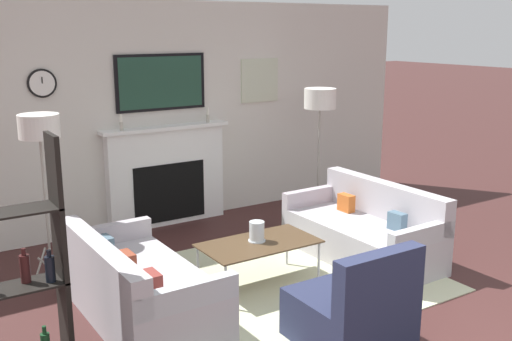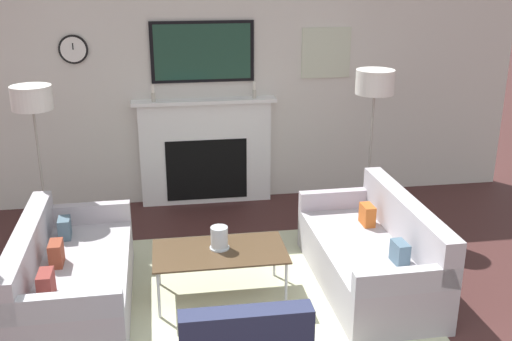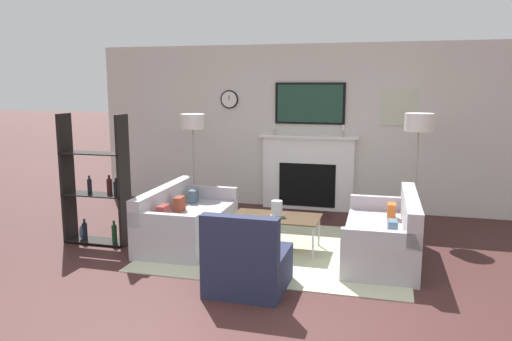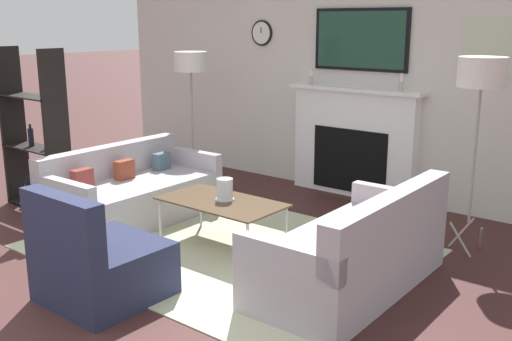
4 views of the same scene
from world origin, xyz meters
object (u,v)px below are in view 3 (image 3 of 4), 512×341
(floor_lamp_right, at_px, (419,124))
(shelf_unit, at_px, (96,187))
(floor_lamp_left, at_px, (193,123))
(couch_right, at_px, (385,237))
(armchair, at_px, (247,265))
(hurricane_candle, at_px, (277,209))
(couch_left, at_px, (186,222))
(coffee_table, at_px, (276,218))

(floor_lamp_right, bearing_deg, shelf_unit, -158.01)
(shelf_unit, bearing_deg, floor_lamp_left, 66.70)
(couch_right, relative_size, shelf_unit, 1.02)
(armchair, xyz_separation_m, hurricane_candle, (-0.00, 1.35, 0.24))
(armchair, bearing_deg, floor_lamp_left, 121.90)
(hurricane_candle, distance_m, floor_lamp_left, 2.24)
(shelf_unit, bearing_deg, floor_lamp_right, 21.99)
(couch_left, height_order, shelf_unit, shelf_unit)
(couch_right, height_order, floor_lamp_left, floor_lamp_left)
(floor_lamp_left, bearing_deg, shelf_unit, -113.30)
(couch_right, xyz_separation_m, floor_lamp_left, (-2.93, 1.28, 1.19))
(armchair, distance_m, hurricane_candle, 1.37)
(couch_right, relative_size, armchair, 2.06)
(couch_left, height_order, hurricane_candle, couch_left)
(floor_lamp_left, bearing_deg, armchair, -58.10)
(couch_left, relative_size, floor_lamp_right, 1.02)
(coffee_table, distance_m, shelf_unit, 2.35)
(armchair, distance_m, floor_lamp_left, 3.27)
(couch_right, xyz_separation_m, floor_lamp_right, (0.39, 1.28, 1.24))
(couch_right, distance_m, floor_lamp_left, 3.41)
(couch_right, relative_size, coffee_table, 1.57)
(couch_right, height_order, armchair, armchair)
(coffee_table, bearing_deg, couch_left, -179.71)
(couch_right, xyz_separation_m, armchair, (-1.32, -1.30, -0.00))
(couch_left, relative_size, armchair, 2.04)
(armchair, height_order, floor_lamp_right, floor_lamp_right)
(shelf_unit, bearing_deg, coffee_table, 8.56)
(coffee_table, relative_size, shelf_unit, 0.65)
(couch_left, height_order, armchair, armchair)
(couch_left, relative_size, couch_right, 0.99)
(couch_right, bearing_deg, floor_lamp_left, 156.41)
(hurricane_candle, relative_size, shelf_unit, 0.11)
(hurricane_candle, relative_size, floor_lamp_right, 0.11)
(couch_left, xyz_separation_m, armchair, (1.21, -1.30, 0.00))
(coffee_table, bearing_deg, armchair, -89.80)
(floor_lamp_right, distance_m, shelf_unit, 4.40)
(coffee_table, relative_size, floor_lamp_right, 0.66)
(armchair, bearing_deg, floor_lamp_right, 56.51)
(coffee_table, height_order, hurricane_candle, hurricane_candle)
(armchair, bearing_deg, shelf_unit, 157.36)
(armchair, bearing_deg, couch_left, 132.97)
(couch_right, height_order, shelf_unit, shelf_unit)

